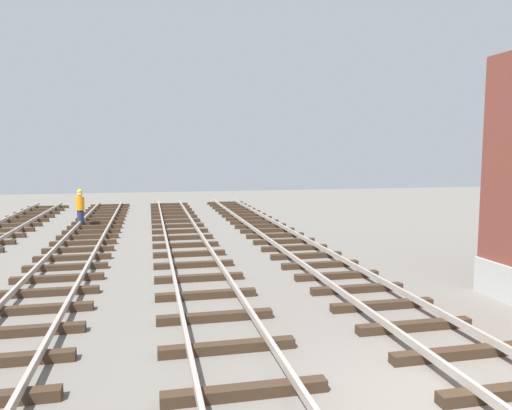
# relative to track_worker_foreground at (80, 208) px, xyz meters

# --- Properties ---
(ground_plane) EXTENTS (80.00, 80.00, 0.00)m
(ground_plane) POSITION_rel_track_worker_foreground_xyz_m (7.40, -18.86, -0.93)
(ground_plane) COLOR slate
(track_worker_foreground) EXTENTS (0.40, 0.40, 1.87)m
(track_worker_foreground) POSITION_rel_track_worker_foreground_xyz_m (0.00, 0.00, 0.00)
(track_worker_foreground) COLOR #262D4C
(track_worker_foreground) RESTS_ON ground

